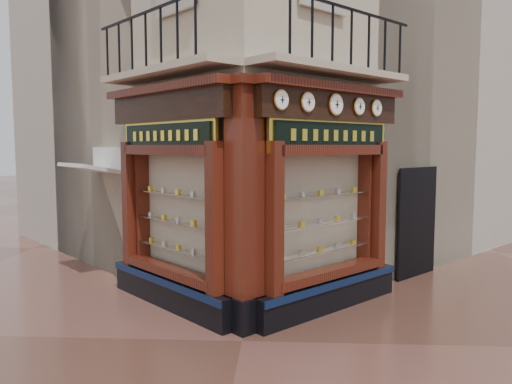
# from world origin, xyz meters

# --- Properties ---
(ground) EXTENTS (80.00, 80.00, 0.00)m
(ground) POSITION_xyz_m (0.00, 0.00, 0.00)
(ground) COLOR #523126
(ground) RESTS_ON ground
(main_building) EXTENTS (11.31, 11.31, 12.00)m
(main_building) POSITION_xyz_m (0.00, 6.16, 6.00)
(main_building) COLOR #BBAD92
(main_building) RESTS_ON ground
(neighbour_left) EXTENTS (11.31, 11.31, 11.00)m
(neighbour_left) POSITION_xyz_m (-2.47, 8.63, 5.50)
(neighbour_left) COLOR #B1A89A
(neighbour_left) RESTS_ON ground
(neighbour_right) EXTENTS (11.31, 11.31, 11.00)m
(neighbour_right) POSITION_xyz_m (2.47, 8.63, 5.50)
(neighbour_right) COLOR #B1A89A
(neighbour_right) RESTS_ON ground
(shopfront_left) EXTENTS (2.86, 2.86, 3.98)m
(shopfront_left) POSITION_xyz_m (-1.41, 1.57, 1.98)
(shopfront_left) COLOR black
(shopfront_left) RESTS_ON ground
(shopfront_right) EXTENTS (2.86, 2.86, 3.98)m
(shopfront_right) POSITION_xyz_m (1.41, 1.57, 1.98)
(shopfront_right) COLOR black
(shopfront_right) RESTS_ON ground
(corner_pilaster) EXTENTS (0.85, 0.85, 3.98)m
(corner_pilaster) POSITION_xyz_m (0.00, 0.50, 1.95)
(corner_pilaster) COLOR black
(corner_pilaster) RESTS_ON ground
(balcony) EXTENTS (5.94, 2.97, 1.03)m
(balcony) POSITION_xyz_m (0.00, 1.49, 4.22)
(balcony) COLOR #BBAD92
(balcony) RESTS_ON ground
(clock_a) EXTENTS (0.26, 0.26, 0.32)m
(clock_a) POSITION_xyz_m (0.56, 0.46, 3.62)
(clock_a) COLOR #B27C3B
(clock_a) RESTS_ON ground
(clock_b) EXTENTS (0.27, 0.27, 0.32)m
(clock_b) POSITION_xyz_m (0.99, 0.89, 3.62)
(clock_b) COLOR #B27C3B
(clock_b) RESTS_ON ground
(clock_c) EXTENTS (0.30, 0.30, 0.37)m
(clock_c) POSITION_xyz_m (1.49, 1.39, 3.62)
(clock_c) COLOR #B27C3B
(clock_c) RESTS_ON ground
(clock_d) EXTENTS (0.26, 0.26, 0.32)m
(clock_d) POSITION_xyz_m (1.95, 1.84, 3.62)
(clock_d) COLOR #B27C3B
(clock_d) RESTS_ON ground
(clock_e) EXTENTS (0.26, 0.26, 0.32)m
(clock_e) POSITION_xyz_m (2.32, 2.22, 3.62)
(clock_e) COLOR #B27C3B
(clock_e) RESTS_ON ground
(awning) EXTENTS (1.60, 1.60, 0.23)m
(awning) POSITION_xyz_m (-3.62, 3.41, 0.00)
(awning) COLOR silver
(awning) RESTS_ON ground
(signboard_left) EXTENTS (2.10, 2.10, 0.56)m
(signboard_left) POSITION_xyz_m (-1.46, 1.51, 3.10)
(signboard_left) COLOR yellow
(signboard_left) RESTS_ON ground
(signboard_right) EXTENTS (2.20, 2.20, 0.59)m
(signboard_right) POSITION_xyz_m (1.46, 1.51, 3.10)
(signboard_right) COLOR yellow
(signboard_right) RESTS_ON ground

